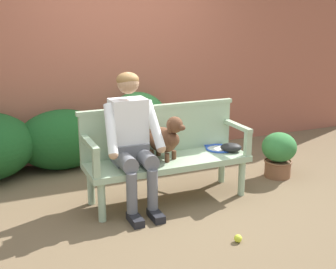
{
  "coord_description": "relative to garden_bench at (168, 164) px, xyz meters",
  "views": [
    {
      "loc": [
        -1.64,
        -3.77,
        1.84
      ],
      "look_at": [
        0.0,
        0.0,
        0.68
      ],
      "focal_mm": 47.02,
      "sensor_mm": 36.0,
      "label": 1
    }
  ],
  "objects": [
    {
      "name": "ground_plane",
      "position": [
        0.0,
        0.0,
        -0.38
      ],
      "size": [
        40.0,
        40.0,
        0.0
      ],
      "primitive_type": "plane",
      "color": "brown"
    },
    {
      "name": "brick_garden_fence",
      "position": [
        0.0,
        1.73,
        0.9
      ],
      "size": [
        8.0,
        0.3,
        2.56
      ],
      "primitive_type": "cube",
      "color": "#9E5642",
      "rests_on": "ground"
    },
    {
      "name": "hedge_bush_mid_right",
      "position": [
        -0.85,
        1.39,
        -0.08
      ],
      "size": [
        0.79,
        0.6,
        0.59
      ],
      "primitive_type": "ellipsoid",
      "color": "#286B2D",
      "rests_on": "ground"
    },
    {
      "name": "hedge_bush_far_left",
      "position": [
        0.17,
        1.38,
        0.05
      ],
      "size": [
        0.85,
        0.68,
        0.86
      ],
      "primitive_type": "ellipsoid",
      "color": "#337538",
      "rests_on": "ground"
    },
    {
      "name": "hedge_bush_mid_left",
      "position": [
        -0.79,
        1.34,
        -0.01
      ],
      "size": [
        1.07,
        0.65,
        0.73
      ],
      "primitive_type": "ellipsoid",
      "color": "#194C1E",
      "rests_on": "ground"
    },
    {
      "name": "garden_bench",
      "position": [
        0.0,
        0.0,
        0.0
      ],
      "size": [
        1.63,
        0.52,
        0.43
      ],
      "color": "#9EB793",
      "rests_on": "ground"
    },
    {
      "name": "bench_backrest",
      "position": [
        0.0,
        0.23,
        0.31
      ],
      "size": [
        1.67,
        0.06,
        0.5
      ],
      "color": "#9EB793",
      "rests_on": "garden_bench"
    },
    {
      "name": "bench_armrest_left_end",
      "position": [
        -0.78,
        -0.09,
        0.26
      ],
      "size": [
        0.06,
        0.52,
        0.28
      ],
      "color": "#9EB793",
      "rests_on": "garden_bench"
    },
    {
      "name": "bench_armrest_right_end",
      "position": [
        0.78,
        -0.09,
        0.26
      ],
      "size": [
        0.06,
        0.52,
        0.28
      ],
      "color": "#9EB793",
      "rests_on": "garden_bench"
    },
    {
      "name": "person_seated",
      "position": [
        -0.38,
        -0.01,
        0.33
      ],
      "size": [
        0.56,
        0.66,
        1.3
      ],
      "color": "black",
      "rests_on": "ground"
    },
    {
      "name": "dog_on_bench",
      "position": [
        -0.03,
        -0.01,
        0.28
      ],
      "size": [
        0.34,
        0.43,
        0.45
      ],
      "color": "brown",
      "rests_on": "garden_bench"
    },
    {
      "name": "tennis_racket",
      "position": [
        0.61,
        0.09,
        0.07
      ],
      "size": [
        0.43,
        0.56,
        0.03
      ],
      "color": "blue",
      "rests_on": "garden_bench"
    },
    {
      "name": "baseball_glove",
      "position": [
        0.69,
        -0.05,
        0.1
      ],
      "size": [
        0.27,
        0.25,
        0.09
      ],
      "primitive_type": "ellipsoid",
      "rotation": [
        0.0,
        0.0,
        -0.44
      ],
      "color": "black",
      "rests_on": "garden_bench"
    },
    {
      "name": "tennis_ball",
      "position": [
        0.19,
        -1.02,
        -0.34
      ],
      "size": [
        0.07,
        0.07,
        0.07
      ],
      "primitive_type": "sphere",
      "color": "#CCDB33",
      "rests_on": "ground"
    },
    {
      "name": "potted_plant",
      "position": [
        1.41,
        0.08,
        -0.09
      ],
      "size": [
        0.39,
        0.39,
        0.52
      ],
      "color": "brown",
      "rests_on": "ground"
    }
  ]
}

